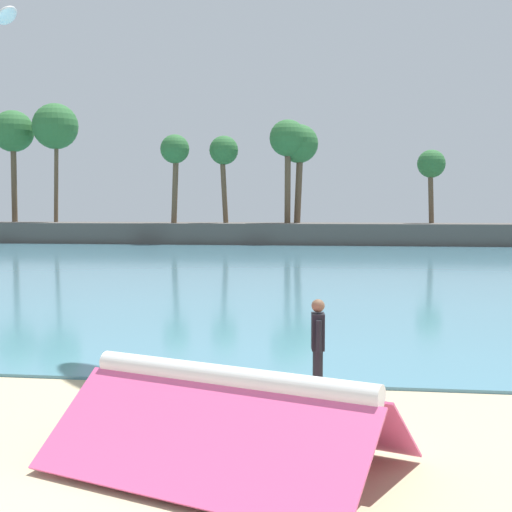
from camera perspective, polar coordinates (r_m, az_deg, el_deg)
The scene contains 5 objects.
sea at distance 56.33m, azimuth 3.97°, elevation 0.77°, with size 220.00×88.08×0.06m, color teal.
palm_headland at distance 60.80m, azimuth 0.67°, elevation 4.33°, with size 95.84×6.45×12.96m.
folded_kite at distance 8.59m, azimuth -2.14°, elevation -11.73°, with size 4.59×3.79×1.17m.
person_at_waterline at distance 11.38m, azimuth 4.99°, elevation -7.32°, with size 0.23×0.55×1.67m.
kite_aloft_low_near_shore at distance 38.69m, azimuth -19.41°, elevation 17.77°, with size 3.05×1.04×0.43m, color white.
Camera 1 is at (3.80, -3.46, 3.11)m, focal length 49.76 mm.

